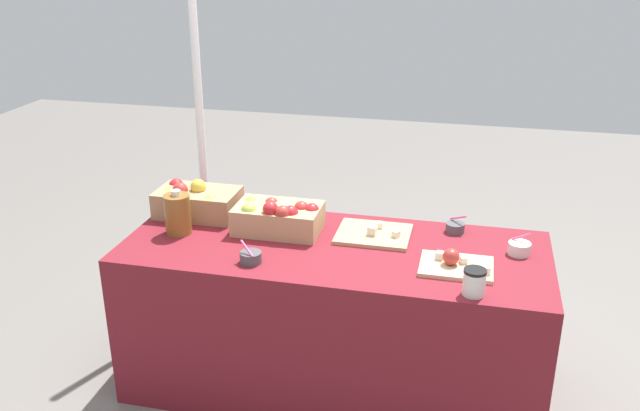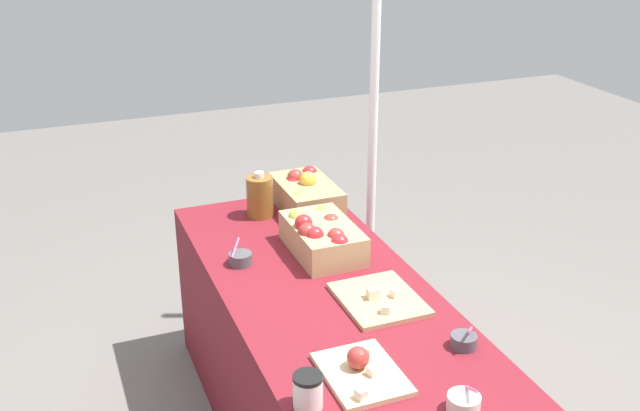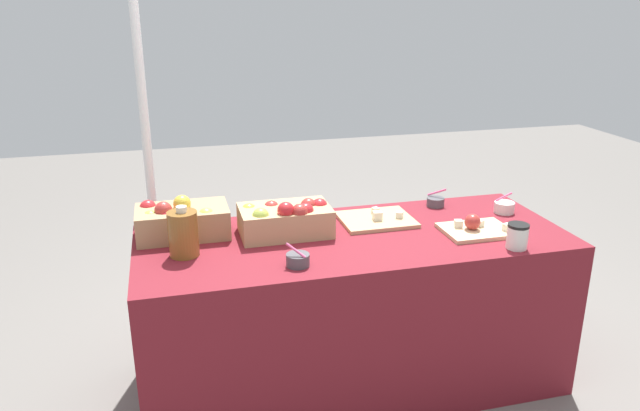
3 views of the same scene
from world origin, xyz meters
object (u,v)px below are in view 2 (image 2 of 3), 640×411
at_px(sample_bowl_near, 464,341).
at_px(sample_bowl_far, 240,259).
at_px(apple_crate_left, 305,194).
at_px(apple_crate_middle, 322,236).
at_px(cutting_board_front, 361,370).
at_px(sample_bowl_mid, 464,403).
at_px(cutting_board_back, 379,299).
at_px(coffee_cup, 308,391).
at_px(cider_jug, 260,196).
at_px(tent_pole, 373,119).

height_order(sample_bowl_near, sample_bowl_far, sample_bowl_far).
height_order(apple_crate_left, sample_bowl_near, apple_crate_left).
xyz_separation_m(apple_crate_middle, cutting_board_front, (0.83, -0.20, -0.05)).
xyz_separation_m(apple_crate_middle, sample_bowl_mid, (1.09, 0.01, -0.05)).
distance_m(cutting_board_front, cutting_board_back, 0.45).
height_order(apple_crate_left, coffee_cup, apple_crate_left).
xyz_separation_m(sample_bowl_mid, sample_bowl_far, (-1.11, -0.35, -0.00)).
bearing_deg(sample_bowl_mid, apple_crate_middle, -179.60).
bearing_deg(sample_bowl_near, cutting_board_front, -86.95).
distance_m(apple_crate_left, sample_bowl_mid, 1.55).
xyz_separation_m(cutting_board_front, cider_jug, (-1.28, 0.07, 0.08)).
relative_size(apple_crate_left, cutting_board_front, 1.32).
height_order(cider_jug, tent_pole, tent_pole).
bearing_deg(tent_pole, cutting_board_front, -26.25).
height_order(sample_bowl_far, cider_jug, cider_jug).
xyz_separation_m(coffee_cup, tent_pole, (-1.48, 0.90, 0.30)).
xyz_separation_m(sample_bowl_far, cider_jug, (-0.43, 0.22, 0.07)).
distance_m(coffee_cup, tent_pole, 1.76).
xyz_separation_m(apple_crate_left, cutting_board_back, (0.90, -0.05, -0.06)).
bearing_deg(apple_crate_middle, cutting_board_front, -13.35).
bearing_deg(tent_pole, sample_bowl_far, -56.49).
height_order(cutting_board_back, tent_pole, tent_pole).
bearing_deg(cutting_board_back, apple_crate_middle, -173.80).
xyz_separation_m(cutting_board_front, cutting_board_back, (-0.38, 0.24, -0.01)).
bearing_deg(cider_jug, sample_bowl_mid, 4.85).
xyz_separation_m(apple_crate_middle, sample_bowl_far, (-0.02, -0.34, -0.05)).
height_order(apple_crate_left, cutting_board_front, apple_crate_left).
distance_m(cutting_board_front, sample_bowl_near, 0.38).
relative_size(sample_bowl_near, coffee_cup, 0.88).
bearing_deg(apple_crate_middle, sample_bowl_far, -93.66).
distance_m(cutting_board_front, sample_bowl_mid, 0.33).
relative_size(sample_bowl_mid, tent_pole, 0.05).
height_order(cutting_board_back, sample_bowl_far, sample_bowl_far).
bearing_deg(coffee_cup, sample_bowl_mid, 65.75).
bearing_deg(apple_crate_left, cutting_board_front, -12.92).
xyz_separation_m(sample_bowl_mid, coffee_cup, (-0.18, -0.41, 0.03)).
bearing_deg(apple_crate_left, sample_bowl_near, 3.84).
relative_size(apple_crate_left, apple_crate_middle, 1.00).
bearing_deg(cutting_board_back, apple_crate_left, 176.90).
distance_m(sample_bowl_mid, sample_bowl_far, 1.17).
relative_size(cutting_board_back, sample_bowl_mid, 3.40).
bearing_deg(sample_bowl_far, cider_jug, 153.03).
bearing_deg(sample_bowl_far, apple_crate_left, 134.55).
bearing_deg(cutting_board_back, sample_bowl_far, -140.26).
relative_size(apple_crate_middle, cutting_board_front, 1.32).
bearing_deg(tent_pole, cutting_board_back, -23.65).
relative_size(apple_crate_left, tent_pole, 0.18).
bearing_deg(cutting_board_front, sample_bowl_mid, 37.76).
bearing_deg(sample_bowl_near, sample_bowl_mid, -31.51).
bearing_deg(tent_pole, sample_bowl_mid, -16.31).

